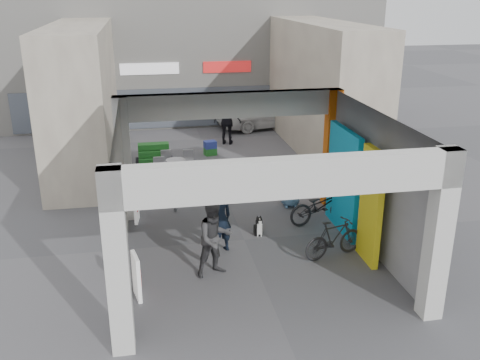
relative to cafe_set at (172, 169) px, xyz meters
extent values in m
plane|color=#525257|center=(1.53, -5.23, -0.30)|extent=(90.00, 90.00, 0.00)
cube|color=beige|center=(-1.47, -9.23, 1.45)|extent=(0.40, 0.40, 3.50)
cube|color=beige|center=(-1.47, -3.23, 1.45)|extent=(0.40, 0.40, 3.50)
cube|color=beige|center=(4.53, -9.23, 1.45)|extent=(0.40, 0.40, 3.50)
cube|color=orange|center=(4.53, -3.23, 1.45)|extent=(0.40, 0.40, 3.50)
plane|color=beige|center=(-1.47, -6.23, 1.45)|extent=(0.00, 6.40, 6.40)
plane|color=gray|center=(4.53, -6.23, 1.45)|extent=(0.00, 6.40, 6.40)
cube|color=#0DA3D9|center=(4.23, -5.03, 1.10)|extent=(0.15, 2.00, 2.80)
cube|color=yellow|center=(4.23, -6.83, 1.10)|extent=(0.15, 1.00, 2.80)
plane|color=beige|center=(1.53, -6.23, 3.20)|extent=(6.40, 6.40, 0.00)
cube|color=beige|center=(1.53, -3.18, 2.85)|extent=(6.40, 0.30, 0.70)
cube|color=beige|center=(1.53, -9.28, 2.85)|extent=(6.40, 0.30, 0.70)
cube|color=white|center=(1.53, -3.01, 2.80)|extent=(4.20, 0.05, 0.55)
cube|color=silver|center=(1.53, 8.77, 3.70)|extent=(18.00, 4.00, 8.00)
cube|color=#515966|center=(1.53, 6.72, 0.70)|extent=(16.20, 0.06, 1.80)
cube|color=white|center=(-0.47, 6.73, 2.50)|extent=(2.60, 0.06, 0.50)
cube|color=red|center=(3.03, 6.73, 2.50)|extent=(2.20, 0.06, 0.50)
cube|color=beige|center=(-2.97, 2.27, 2.20)|extent=(2.00, 9.00, 5.00)
cube|color=beige|center=(6.03, 2.27, 2.20)|extent=(2.00, 9.00, 5.00)
cylinder|color=gray|center=(-0.12, -2.99, 0.15)|extent=(0.09, 0.09, 0.91)
cylinder|color=gray|center=(1.56, -2.68, 0.17)|extent=(0.09, 0.09, 0.95)
cylinder|color=gray|center=(3.10, -2.74, 0.18)|extent=(0.09, 0.09, 0.98)
cube|color=white|center=(-1.22, -7.52, 0.20)|extent=(0.19, 0.55, 1.00)
cube|color=red|center=(-1.18, -7.52, 0.25)|extent=(0.12, 0.39, 0.40)
cube|color=white|center=(-1.22, -3.51, 0.20)|extent=(0.14, 0.56, 1.00)
cube|color=red|center=(-1.18, -3.51, 0.25)|extent=(0.08, 0.39, 0.40)
cylinder|color=#ADADB2|center=(0.11, -0.27, 0.04)|extent=(0.06, 0.06, 0.69)
cylinder|color=#ADADB2|center=(0.11, -0.27, -0.29)|extent=(0.42, 0.42, 0.02)
cylinder|color=#ADADB2|center=(0.11, -0.27, 0.39)|extent=(0.67, 0.67, 0.05)
cube|color=#ADADB2|center=(-0.46, -0.46, -0.09)|extent=(0.37, 0.37, 0.43)
cube|color=#ADADB2|center=(-0.46, -0.29, 0.34)|extent=(0.37, 0.05, 0.43)
cube|color=#ADADB2|center=(0.59, 0.21, -0.09)|extent=(0.37, 0.37, 0.43)
cube|color=#ADADB2|center=(0.59, 0.38, 0.34)|extent=(0.37, 0.05, 0.43)
cube|color=#ADADB2|center=(-0.18, 0.31, -0.09)|extent=(0.37, 0.37, 0.43)
cube|color=#ADADB2|center=(-0.18, 0.48, 0.34)|extent=(0.37, 0.05, 0.43)
cube|color=black|center=(-0.58, 1.17, -0.14)|extent=(1.33, 0.66, 0.33)
cube|color=#1B601C|center=(-0.58, 1.01, 0.03)|extent=(1.11, 0.39, 0.20)
cube|color=#1B601C|center=(-0.58, 1.17, 0.25)|extent=(1.11, 0.39, 0.20)
cube|color=#1B601C|center=(-0.58, 1.34, 0.47)|extent=(1.11, 0.39, 0.20)
cube|color=#1B601C|center=(1.63, 2.39, -0.16)|extent=(0.51, 0.44, 0.28)
cube|color=navy|center=(1.63, 2.39, 0.12)|extent=(0.51, 0.44, 0.28)
cube|color=black|center=(1.95, -4.95, -0.20)|extent=(0.21, 0.28, 0.21)
cube|color=black|center=(1.95, -5.06, -0.04)|extent=(0.17, 0.14, 0.32)
cube|color=silver|center=(1.95, -5.14, -0.07)|extent=(0.13, 0.03, 0.30)
cylinder|color=silver|center=(1.90, -5.13, -0.18)|extent=(0.04, 0.04, 0.25)
cylinder|color=silver|center=(2.00, -5.13, -0.18)|extent=(0.04, 0.04, 0.25)
sphere|color=black|center=(1.95, -5.08, 0.16)|extent=(0.17, 0.17, 0.17)
cube|color=silver|center=(1.95, -5.17, 0.14)|extent=(0.07, 0.11, 0.05)
cone|color=black|center=(1.91, -5.05, 0.23)|extent=(0.06, 0.06, 0.07)
cone|color=black|center=(2.00, -5.05, 0.23)|extent=(0.06, 0.06, 0.07)
imported|color=black|center=(0.81, -5.74, 0.59)|extent=(0.76, 0.64, 1.79)
imported|color=#3A3A3C|center=(0.54, -6.83, 0.59)|extent=(1.04, 0.92, 1.79)
imported|color=#5680A8|center=(3.33, -3.23, 0.45)|extent=(0.79, 0.56, 1.50)
imported|color=black|center=(2.54, 3.80, 0.66)|extent=(1.22, 0.80, 1.92)
imported|color=black|center=(3.83, -4.53, 0.20)|extent=(2.02, 1.07, 1.01)
imported|color=black|center=(3.49, -6.53, 0.18)|extent=(1.69, 0.87, 0.97)
imported|color=silver|center=(4.69, 6.27, 0.43)|extent=(4.59, 2.56, 1.48)
camera|label=1|loc=(-0.87, -17.60, 5.91)|focal=40.00mm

